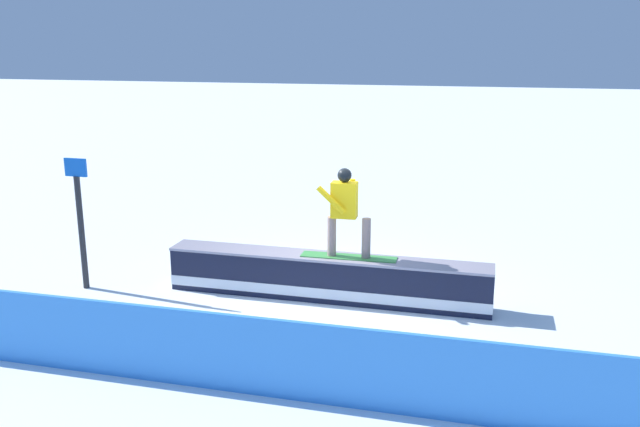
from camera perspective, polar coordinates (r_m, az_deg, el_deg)
ground_plane at (r=10.87m, az=0.54°, el=-7.35°), size 120.00×120.00×0.00m
grind_box at (r=10.75m, az=0.54°, el=-5.69°), size 5.29×0.71×0.74m
snowboarder at (r=10.34m, az=2.22°, el=0.31°), size 1.55×0.45×1.44m
safety_fence at (r=7.92m, az=-5.81°, el=-12.14°), size 9.80×0.35×0.98m
trail_marker at (r=11.67m, az=-19.98°, el=-0.56°), size 0.40×0.10×2.23m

